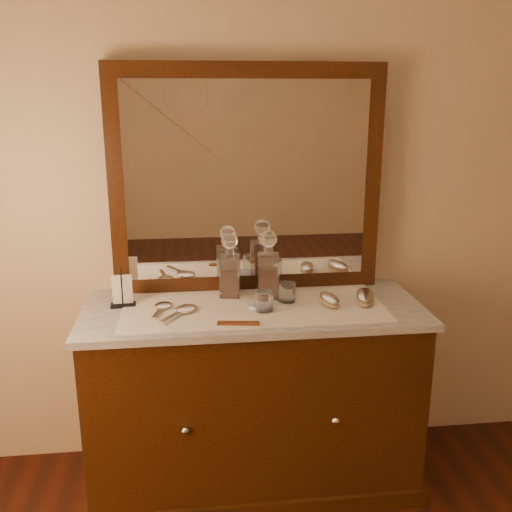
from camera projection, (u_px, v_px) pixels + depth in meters
name	position (u px, v px, depth m)	size (l,w,h in m)	color
dresser_cabinet	(253.00, 398.00, 2.53)	(1.40, 0.55, 0.82)	black
dresser_plinth	(253.00, 469.00, 2.63)	(1.46, 0.59, 0.08)	black
knob_left	(185.00, 431.00, 2.21)	(0.04, 0.04, 0.04)	silver
knob_right	(335.00, 421.00, 2.28)	(0.04, 0.04, 0.04)	silver
marble_top	(253.00, 309.00, 2.41)	(1.44, 0.59, 0.03)	silver
mirror_frame	(247.00, 180.00, 2.51)	(1.20, 0.08, 1.00)	black
mirror_glass	(248.00, 182.00, 2.47)	(1.06, 0.01, 0.86)	white
lace_runner	(254.00, 307.00, 2.39)	(1.10, 0.45, 0.00)	silver
pin_dish	(258.00, 305.00, 2.38)	(0.09, 0.09, 0.02)	white
comb	(238.00, 323.00, 2.21)	(0.17, 0.03, 0.01)	brown
napkin_rack	(122.00, 292.00, 2.40)	(0.11, 0.07, 0.16)	black
decanter_left	(230.00, 272.00, 2.50)	(0.10, 0.10, 0.29)	#8C3B14
decanter_right	(268.00, 272.00, 2.48)	(0.10, 0.10, 0.30)	#8C3B14
brush_near	(329.00, 300.00, 2.41)	(0.09, 0.16, 0.04)	#967B5C
brush_far	(365.00, 297.00, 2.44)	(0.12, 0.19, 0.05)	#967B5C
hand_mirror_outer	(162.00, 307.00, 2.37)	(0.09, 0.19, 0.02)	silver
hand_mirror_inner	(183.00, 310.00, 2.33)	(0.17, 0.21, 0.02)	silver
tumblers	(276.00, 297.00, 2.39)	(0.19, 0.17, 0.08)	white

